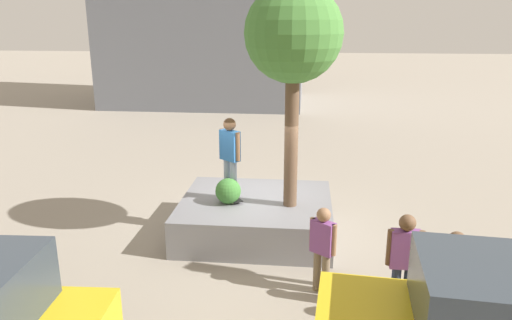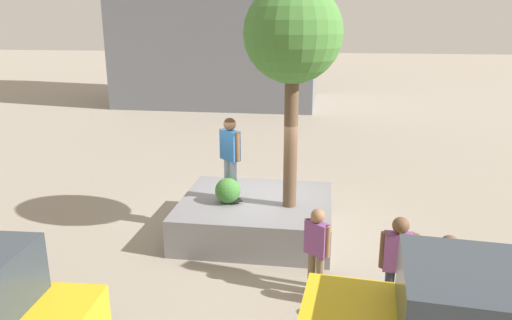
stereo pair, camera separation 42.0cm
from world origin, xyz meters
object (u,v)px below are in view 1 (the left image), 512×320
at_px(passerby_with_bag, 322,244).
at_px(pedestrian_crossing, 453,276).
at_px(skateboarder, 230,152).
at_px(skateboard, 231,197).
at_px(bystander_watching, 404,257).
at_px(planter_ledge, 256,216).
at_px(plaza_tree, 293,37).

height_order(passerby_with_bag, pedestrian_crossing, pedestrian_crossing).
bearing_deg(skateboarder, skateboard, 26.57).
height_order(skateboard, passerby_with_bag, passerby_with_bag).
relative_size(skateboarder, passerby_with_bag, 1.11).
bearing_deg(bystander_watching, planter_ledge, -46.36).
distance_m(plaza_tree, skateboarder, 2.71).
height_order(planter_ledge, skateboarder, skateboarder).
xyz_separation_m(plaza_tree, bystander_watching, (-1.88, 2.52, -3.25)).
height_order(skateboard, pedestrian_crossing, pedestrian_crossing).
xyz_separation_m(skateboarder, bystander_watching, (-3.17, 2.73, -0.88)).
bearing_deg(skateboard, passerby_with_bag, 130.45).
bearing_deg(pedestrian_crossing, plaza_tree, -50.50).
distance_m(skateboarder, pedestrian_crossing, 5.03).
bearing_deg(bystander_watching, skateboarder, -40.71).
distance_m(skateboard, skateboarder, 1.01).
bearing_deg(plaza_tree, planter_ledge, -16.73).
distance_m(bystander_watching, pedestrian_crossing, 0.77).
relative_size(planter_ledge, passerby_with_bag, 2.09).
bearing_deg(skateboarder, bystander_watching, 139.29).
bearing_deg(planter_ledge, bystander_watching, 133.64).
relative_size(plaza_tree, skateboarder, 2.59).
xyz_separation_m(plaza_tree, skateboarder, (1.30, -0.21, -2.38)).
distance_m(plaza_tree, bystander_watching, 4.53).
bearing_deg(plaza_tree, pedestrian_crossing, 129.50).
bearing_deg(plaza_tree, passerby_with_bag, 106.93).
distance_m(plaza_tree, skateboard, 3.63).
height_order(skateboarder, passerby_with_bag, skateboarder).
height_order(planter_ledge, bystander_watching, bystander_watching).
relative_size(planter_ledge, plaza_tree, 0.73).
relative_size(plaza_tree, pedestrian_crossing, 2.71).
height_order(bystander_watching, pedestrian_crossing, bystander_watching).
bearing_deg(passerby_with_bag, bystander_watching, 159.06).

